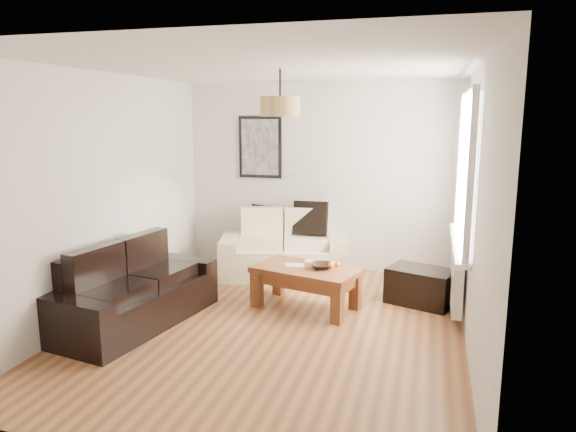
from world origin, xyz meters
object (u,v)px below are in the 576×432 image
(loveseat_cream, at_px, (284,245))
(ottoman, at_px, (421,286))
(sofa_leather, at_px, (133,286))
(coffee_table, at_px, (306,288))

(loveseat_cream, relative_size, ottoman, 2.32)
(loveseat_cream, relative_size, sofa_leather, 0.92)
(sofa_leather, xyz_separation_m, ottoman, (2.88, 1.38, -0.19))
(loveseat_cream, bearing_deg, sofa_leather, -131.51)
(ottoman, bearing_deg, sofa_leather, -154.42)
(coffee_table, height_order, ottoman, coffee_table)
(loveseat_cream, height_order, coffee_table, loveseat_cream)
(sofa_leather, height_order, ottoman, sofa_leather)
(sofa_leather, bearing_deg, ottoman, -54.30)
(sofa_leather, bearing_deg, loveseat_cream, -16.85)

